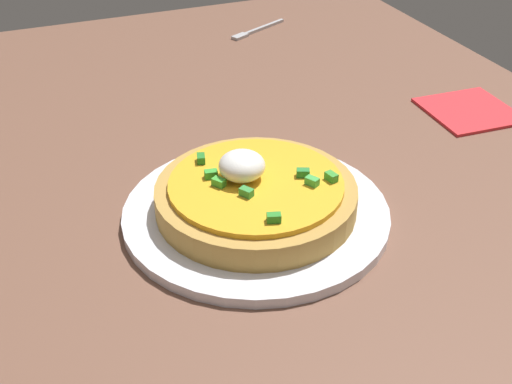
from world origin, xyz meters
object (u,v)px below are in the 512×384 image
Objects in this scene: plate at (256,213)px; fork at (255,31)px; napkin at (469,111)px; pizza at (255,194)px.

plate is 2.34× the size of fork.
pizza is at bearing -72.13° from napkin.
fork and napkin have the same top height.
napkin is (38.50, 14.88, -0.05)cm from fork.
plate is at bearing 42.70° from pizza.
napkin is at bearing 107.87° from pizza.
pizza is 1.83× the size of napkin.
plate is 36.86cm from napkin.
pizza reaches higher than plate.
pizza reaches higher than napkin.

